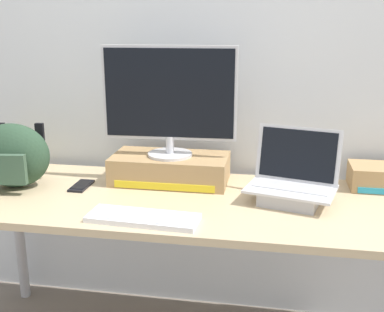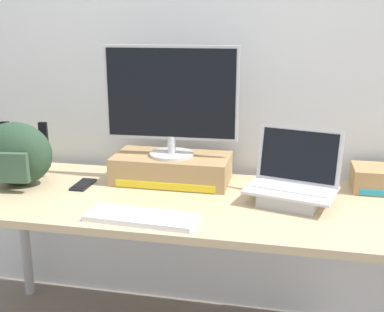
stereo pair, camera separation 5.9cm
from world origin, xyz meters
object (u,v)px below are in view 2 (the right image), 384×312
at_px(toner_box_yellow, 172,168).
at_px(plush_toy, 17,156).
at_px(messenger_backpack, 16,154).
at_px(open_laptop, 292,188).
at_px(external_keyboard, 141,217).
at_px(cell_phone, 83,184).
at_px(desktop_monitor, 171,99).

bearing_deg(toner_box_yellow, plush_toy, 177.37).
distance_m(messenger_backpack, plush_toy, 0.27).
bearing_deg(open_laptop, toner_box_yellow, 178.31).
xyz_separation_m(toner_box_yellow, external_keyboard, (-0.00, -0.44, -0.05)).
bearing_deg(external_keyboard, cell_phone, 143.28).
height_order(external_keyboard, plush_toy, plush_toy).
relative_size(messenger_backpack, plush_toy, 2.88).
relative_size(toner_box_yellow, desktop_monitor, 0.88).
relative_size(desktop_monitor, external_keyboard, 1.41).
bearing_deg(messenger_backpack, open_laptop, -6.12).
distance_m(cell_phone, plush_toy, 0.46).
bearing_deg(external_keyboard, open_laptop, 31.90).
bearing_deg(cell_phone, external_keyboard, -40.09).
bearing_deg(desktop_monitor, cell_phone, -161.84).
bearing_deg(external_keyboard, messenger_backpack, 161.55).
relative_size(open_laptop, external_keyboard, 0.93).
relative_size(open_laptop, messenger_backpack, 1.13).
xyz_separation_m(open_laptop, cell_phone, (-0.89, 0.01, -0.05)).
distance_m(external_keyboard, cell_phone, 0.47).
relative_size(toner_box_yellow, plush_toy, 4.33).
bearing_deg(desktop_monitor, toner_box_yellow, 90.84).
distance_m(external_keyboard, messenger_backpack, 0.70).
relative_size(messenger_backpack, cell_phone, 2.28).
xyz_separation_m(external_keyboard, cell_phone, (-0.36, 0.30, -0.01)).
xyz_separation_m(toner_box_yellow, plush_toy, (-0.78, 0.04, -0.00)).
relative_size(desktop_monitor, open_laptop, 1.51).
height_order(desktop_monitor, open_laptop, desktop_monitor).
bearing_deg(plush_toy, desktop_monitor, -2.72).
bearing_deg(toner_box_yellow, external_keyboard, -90.55).
xyz_separation_m(desktop_monitor, external_keyboard, (-0.00, -0.44, -0.36)).
distance_m(desktop_monitor, plush_toy, 0.84).
relative_size(open_laptop, cell_phone, 2.58).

